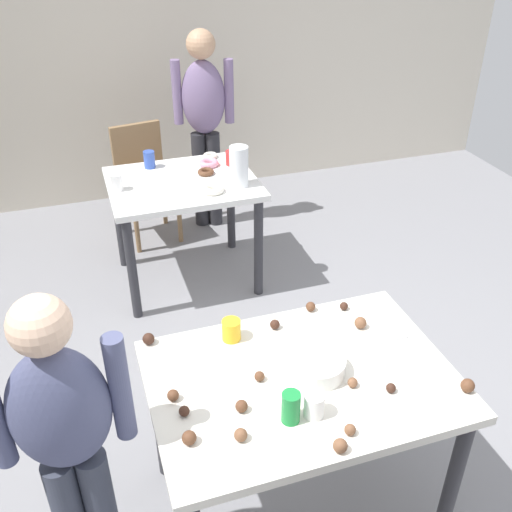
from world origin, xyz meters
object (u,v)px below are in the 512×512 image
at_px(chair_far_table, 144,175).
at_px(person_girl_near, 67,437).
at_px(person_adult_far, 204,115).
at_px(mixing_bowl, 317,366).
at_px(pitcher_far, 239,166).
at_px(dining_table_far, 183,197).
at_px(soda_can, 291,407).
at_px(dining_table_near, 301,396).

bearing_deg(chair_far_table, person_girl_near, -103.38).
xyz_separation_m(person_girl_near, person_adult_far, (1.14, 2.72, 0.11)).
bearing_deg(chair_far_table, person_adult_far, 0.93).
height_order(mixing_bowl, pitcher_far, pitcher_far).
distance_m(chair_far_table, person_adult_far, 0.65).
xyz_separation_m(dining_table_far, pitcher_far, (0.33, -0.18, 0.25)).
bearing_deg(soda_can, dining_table_far, 88.24).
height_order(chair_far_table, pitcher_far, pitcher_far).
relative_size(dining_table_far, chair_far_table, 1.08).
distance_m(chair_far_table, person_girl_near, 2.81).
distance_m(dining_table_near, dining_table_far, 1.90).
relative_size(dining_table_near, pitcher_far, 4.50).
bearing_deg(dining_table_near, person_adult_far, 83.92).
bearing_deg(person_adult_far, person_girl_near, -112.70).
bearing_deg(person_adult_far, soda_can, -98.07).
bearing_deg(soda_can, chair_far_table, 91.85).
xyz_separation_m(chair_far_table, person_girl_near, (-0.65, -2.72, 0.31)).
bearing_deg(dining_table_near, mixing_bowl, 3.98).
height_order(person_girl_near, person_adult_far, person_adult_far).
bearing_deg(dining_table_far, pitcher_far, -29.28).
bearing_deg(pitcher_far, soda_can, -101.61).
relative_size(mixing_bowl, soda_can, 1.80).
relative_size(dining_table_near, person_adult_far, 0.76).
relative_size(dining_table_near, soda_can, 9.47).
bearing_deg(pitcher_far, person_girl_near, -122.21).
bearing_deg(mixing_bowl, person_girl_near, -175.17).
relative_size(soda_can, pitcher_far, 0.48).
xyz_separation_m(dining_table_near, soda_can, (-0.12, -0.19, 0.16)).
height_order(dining_table_far, person_adult_far, person_adult_far).
distance_m(person_girl_near, mixing_bowl, 0.92).
distance_m(dining_table_near, chair_far_table, 2.66).
relative_size(person_adult_far, mixing_bowl, 6.95).
bearing_deg(person_adult_far, dining_table_near, -96.08).
bearing_deg(person_adult_far, pitcher_far, -90.66).
relative_size(person_girl_near, soda_can, 11.15).
xyz_separation_m(chair_far_table, person_adult_far, (0.49, 0.01, 0.42)).
bearing_deg(dining_table_near, person_girl_near, -175.11).
relative_size(dining_table_near, person_girl_near, 0.85).
height_order(chair_far_table, person_girl_near, person_girl_near).
bearing_deg(dining_table_near, soda_can, -122.67).
height_order(person_girl_near, pitcher_far, person_girl_near).
xyz_separation_m(soda_can, pitcher_far, (0.39, 1.91, 0.07)).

